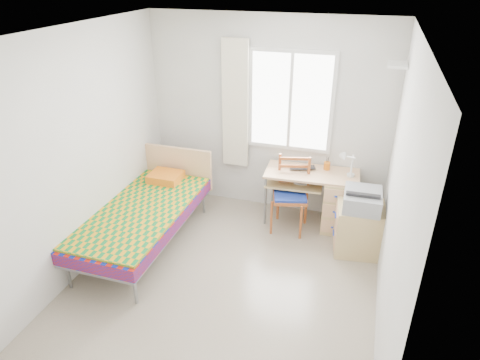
% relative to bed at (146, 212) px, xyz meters
% --- Properties ---
extents(floor, '(3.50, 3.50, 0.00)m').
position_rel_bed_xyz_m(floor, '(1.14, -0.39, -0.44)').
color(floor, '#BCAD93').
rests_on(floor, ground).
extents(ceiling, '(3.50, 3.50, 0.00)m').
position_rel_bed_xyz_m(ceiling, '(1.14, -0.39, 2.16)').
color(ceiling, white).
rests_on(ceiling, wall_back).
extents(wall_back, '(3.20, 0.00, 3.20)m').
position_rel_bed_xyz_m(wall_back, '(1.14, 1.36, 0.86)').
color(wall_back, silver).
rests_on(wall_back, ground).
extents(wall_left, '(0.00, 3.50, 3.50)m').
position_rel_bed_xyz_m(wall_left, '(-0.46, -0.39, 0.86)').
color(wall_left, silver).
rests_on(wall_left, ground).
extents(wall_right, '(0.00, 3.50, 3.50)m').
position_rel_bed_xyz_m(wall_right, '(2.74, -0.39, 0.86)').
color(wall_right, silver).
rests_on(wall_right, ground).
extents(window, '(1.10, 0.04, 1.30)m').
position_rel_bed_xyz_m(window, '(1.44, 1.34, 1.11)').
color(window, white).
rests_on(window, wall_back).
extents(curtain, '(0.35, 0.05, 1.70)m').
position_rel_bed_xyz_m(curtain, '(0.72, 1.29, 1.01)').
color(curtain, beige).
rests_on(curtain, wall_back).
extents(floating_shelf, '(0.20, 0.32, 0.03)m').
position_rel_bed_xyz_m(floating_shelf, '(2.63, 1.01, 1.71)').
color(floating_shelf, white).
rests_on(floating_shelf, wall_right).
extents(bed, '(0.99, 2.10, 0.91)m').
position_rel_bed_xyz_m(bed, '(0.00, 0.00, 0.00)').
color(bed, gray).
rests_on(bed, floor).
extents(desk, '(1.21, 0.61, 0.74)m').
position_rel_bed_xyz_m(desk, '(2.14, 1.06, -0.04)').
color(desk, tan).
rests_on(desk, floor).
extents(chair, '(0.51, 0.51, 0.97)m').
position_rel_bed_xyz_m(chair, '(1.61, 0.87, 0.10)').
color(chair, '#9B3C1E').
rests_on(chair, floor).
extents(cabinet, '(0.62, 0.56, 0.60)m').
position_rel_bed_xyz_m(cabinet, '(2.48, 0.60, -0.14)').
color(cabinet, tan).
rests_on(cabinet, floor).
extents(printer, '(0.43, 0.49, 0.21)m').
position_rel_bed_xyz_m(printer, '(2.47, 0.59, 0.27)').
color(printer, gray).
rests_on(printer, cabinet).
extents(laptop, '(0.38, 0.31, 0.03)m').
position_rel_bed_xyz_m(laptop, '(1.70, 1.08, 0.31)').
color(laptop, black).
rests_on(laptop, desk).
extents(pen_cup, '(0.08, 0.08, 0.10)m').
position_rel_bed_xyz_m(pen_cup, '(1.99, 1.20, 0.35)').
color(pen_cup, orange).
rests_on(pen_cup, desk).
extents(task_lamp, '(0.22, 0.31, 0.38)m').
position_rel_bed_xyz_m(task_lamp, '(2.24, 0.98, 0.53)').
color(task_lamp, white).
rests_on(task_lamp, desk).
extents(book, '(0.18, 0.24, 0.02)m').
position_rel_bed_xyz_m(book, '(1.62, 1.08, 0.15)').
color(book, gray).
rests_on(book, desk).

